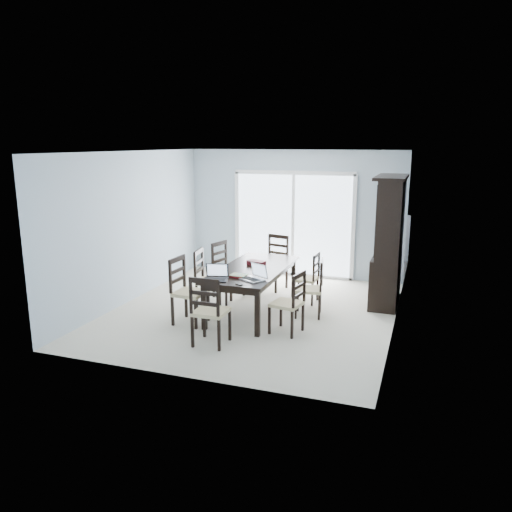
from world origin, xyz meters
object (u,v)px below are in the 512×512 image
(chair_left_near, at_px, (184,283))
(chair_left_mid, at_px, (206,273))
(chair_right_near, at_px, (292,296))
(chair_end_near, at_px, (208,304))
(hot_tub, at_px, (276,245))
(chair_left_far, at_px, (224,263))
(laptop_silver, at_px, (252,276))
(dining_table, at_px, (253,272))
(game_box, at_px, (256,263))
(laptop_dark, at_px, (216,277))
(chair_right_mid, at_px, (315,282))
(china_hutch, at_px, (389,242))
(chair_right_far, at_px, (311,272))
(cell_phone, at_px, (239,284))
(chair_end_far, at_px, (275,256))

(chair_left_near, xyz_separation_m, chair_left_mid, (0.03, 0.72, -0.01))
(chair_left_mid, xyz_separation_m, chair_right_near, (1.67, -0.63, -0.05))
(chair_end_near, xyz_separation_m, hot_tub, (-0.53, 4.90, -0.18))
(chair_left_far, distance_m, laptop_silver, 1.73)
(dining_table, bearing_deg, chair_right_near, -40.11)
(chair_left_near, distance_m, game_box, 1.31)
(laptop_silver, height_order, game_box, laptop_silver)
(chair_left_mid, bearing_deg, laptop_dark, 26.66)
(chair_right_mid, bearing_deg, china_hutch, -51.96)
(chair_left_mid, bearing_deg, chair_right_far, 111.52)
(laptop_dark, xyz_separation_m, laptop_silver, (0.50, 0.20, 0.00))
(chair_left_far, relative_size, cell_phone, 10.57)
(chair_right_near, bearing_deg, chair_end_far, 33.95)
(dining_table, height_order, china_hutch, china_hutch)
(chair_left_near, bearing_deg, game_box, 143.78)
(chair_right_near, distance_m, laptop_dark, 1.16)
(chair_right_far, bearing_deg, chair_right_near, -174.50)
(chair_left_mid, xyz_separation_m, laptop_dark, (0.55, -0.81, 0.19))
(china_hutch, distance_m, chair_right_far, 1.43)
(laptop_silver, bearing_deg, chair_end_far, 127.90)
(chair_end_far, relative_size, laptop_dark, 3.06)
(chair_end_far, height_order, laptop_dark, chair_end_far)
(chair_right_mid, relative_size, chair_right_far, 1.05)
(chair_right_near, distance_m, chair_end_near, 1.27)
(chair_left_near, bearing_deg, chair_right_far, 138.10)
(chair_end_near, xyz_separation_m, game_box, (0.08, 1.75, 0.18))
(chair_right_mid, xyz_separation_m, chair_end_far, (-1.07, 1.34, 0.05))
(chair_left_near, xyz_separation_m, chair_right_mid, (1.83, 0.94, -0.06))
(laptop_silver, bearing_deg, chair_end_near, -81.20)
(dining_table, relative_size, chair_left_mid, 1.88)
(chair_left_far, height_order, game_box, chair_left_far)
(dining_table, height_order, chair_right_near, chair_right_near)
(chair_end_far, bearing_deg, cell_phone, 109.04)
(chair_left_mid, distance_m, laptop_silver, 1.23)
(hot_tub, bearing_deg, cell_phone, -80.05)
(chair_right_mid, xyz_separation_m, laptop_dark, (-1.26, -1.03, 0.23))
(china_hutch, distance_m, chair_right_near, 2.35)
(chair_right_far, bearing_deg, hot_tub, 31.07)
(laptop_silver, bearing_deg, chair_left_near, -144.68)
(chair_left_near, relative_size, chair_end_near, 1.03)
(dining_table, height_order, chair_left_far, chair_left_far)
(chair_end_far, bearing_deg, chair_left_near, 85.58)
(chair_right_mid, xyz_separation_m, cell_phone, (-0.86, -1.13, 0.18))
(chair_right_far, height_order, laptop_silver, chair_right_far)
(chair_left_far, relative_size, chair_right_mid, 1.06)
(chair_end_near, bearing_deg, cell_phone, 66.90)
(dining_table, bearing_deg, china_hutch, 31.71)
(chair_right_mid, bearing_deg, chair_left_mid, 87.65)
(laptop_silver, height_order, hot_tub, laptop_silver)
(game_box, bearing_deg, chair_right_mid, -3.42)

